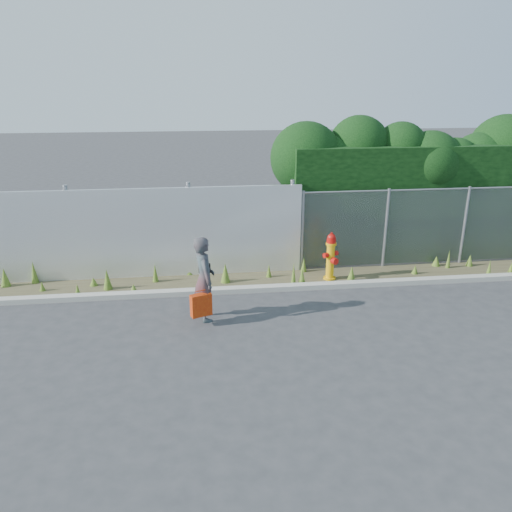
{
  "coord_description": "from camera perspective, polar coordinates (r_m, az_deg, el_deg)",
  "views": [
    {
      "loc": [
        -1.52,
        -8.6,
        4.57
      ],
      "look_at": [
        -0.3,
        1.4,
        1.0
      ],
      "focal_mm": 35.0,
      "sensor_mm": 36.0,
      "label": 1
    }
  ],
  "objects": [
    {
      "name": "corrugated_fence",
      "position": [
        12.24,
        -14.77,
        2.39
      ],
      "size": [
        8.5,
        0.21,
        2.3
      ],
      "color": "silver",
      "rests_on": "ground"
    },
    {
      "name": "red_tote_bag",
      "position": [
        9.81,
        -6.3,
        -5.57
      ],
      "size": [
        0.41,
        0.15,
        0.54
      ],
      "rotation": [
        0.0,
        0.0,
        0.37
      ],
      "color": "#9D2008"
    },
    {
      "name": "chainlink_fence",
      "position": [
        13.43,
        18.79,
        3.17
      ],
      "size": [
        6.5,
        0.07,
        2.05
      ],
      "color": "gray",
      "rests_on": "ground"
    },
    {
      "name": "curb",
      "position": [
        11.44,
        1.25,
        -3.71
      ],
      "size": [
        16.0,
        0.22,
        0.12
      ],
      "primitive_type": "cube",
      "color": "#A29F92",
      "rests_on": "ground"
    },
    {
      "name": "woman",
      "position": [
        9.89,
        -5.93,
        -2.62
      ],
      "size": [
        0.52,
        0.7,
        1.73
      ],
      "primitive_type": "imported",
      "rotation": [
        0.0,
        0.0,
        1.76
      ],
      "color": "#0E585B",
      "rests_on": "ground"
    },
    {
      "name": "fire_hydrant",
      "position": [
        12.01,
        8.52,
        -0.14
      ],
      "size": [
        0.4,
        0.36,
        1.19
      ],
      "rotation": [
        0.0,
        0.0,
        0.43
      ],
      "color": "#EEAC0C",
      "rests_on": "ground"
    },
    {
      "name": "black_shoulder_bag",
      "position": [
        9.98,
        -5.91,
        -1.4
      ],
      "size": [
        0.23,
        0.1,
        0.18
      ],
      "rotation": [
        0.0,
        0.0,
        0.04
      ],
      "color": "black"
    },
    {
      "name": "hedge",
      "position": [
        14.15,
        17.59,
        8.43
      ],
      "size": [
        7.79,
        2.11,
        3.72
      ],
      "color": "black",
      "rests_on": "ground"
    },
    {
      "name": "weed_strip",
      "position": [
        11.93,
        -3.56,
        -2.43
      ],
      "size": [
        16.0,
        1.33,
        0.55
      ],
      "color": "#474029",
      "rests_on": "ground"
    },
    {
      "name": "ground",
      "position": [
        9.86,
        2.74,
        -8.13
      ],
      "size": [
        80.0,
        80.0,
        0.0
      ],
      "primitive_type": "plane",
      "color": "#333335",
      "rests_on": "ground"
    }
  ]
}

